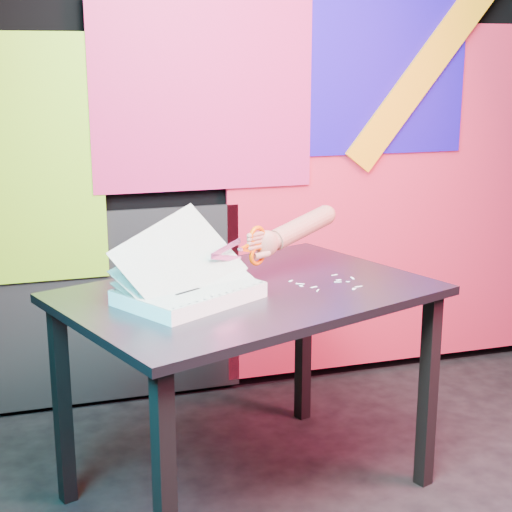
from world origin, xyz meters
name	(u,v)px	position (x,y,z in m)	size (l,w,h in m)	color
room	(432,119)	(0.00, 0.00, 1.35)	(3.01, 3.01, 2.71)	black
backdrop	(273,184)	(0.06, 1.46, 0.96)	(2.88, 0.05, 2.08)	red
work_table	(249,316)	(-0.31, 0.60, 0.66)	(1.40, 1.16, 0.75)	black
printout_stack	(189,292)	(-0.53, 0.54, 0.78)	(0.51, 0.46, 0.31)	silver
scissors	(254,247)	(-0.27, 0.67, 0.88)	(0.22, 0.12, 0.14)	#A7AAC8
hand_forearm	(296,230)	(-0.08, 0.77, 0.91)	(0.39, 0.23, 0.14)	#A86B58
paper_clippings	(329,283)	(-0.02, 0.59, 0.75)	(0.23, 0.20, 0.00)	white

